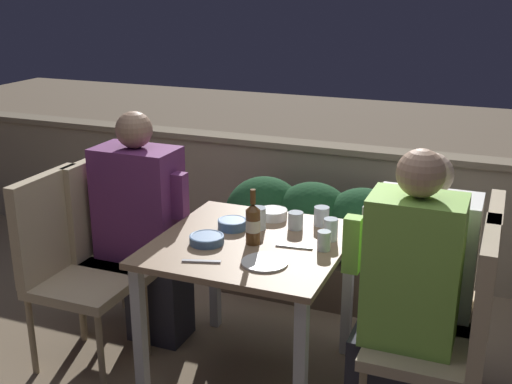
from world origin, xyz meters
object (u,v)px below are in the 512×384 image
at_px(chair_right_far, 463,289).
at_px(person_white_polo, 414,278).
at_px(chair_left_far, 112,232).
at_px(beer_bottle, 253,223).
at_px(chair_right_near, 455,324).
at_px(person_green_blouse, 402,299).
at_px(person_purple_stripe, 145,228).
at_px(chair_left_near, 66,255).

relative_size(chair_right_far, person_white_polo, 0.83).
height_order(chair_left_far, beer_bottle, beer_bottle).
bearing_deg(person_white_polo, chair_right_near, -57.30).
xyz_separation_m(chair_left_far, person_green_blouse, (1.63, -0.33, 0.07)).
xyz_separation_m(person_purple_stripe, chair_right_near, (1.63, -0.33, -0.05)).
relative_size(chair_left_near, beer_bottle, 3.77).
distance_m(person_green_blouse, person_white_polo, 0.34).
height_order(chair_left_near, chair_right_near, same).
bearing_deg(person_white_polo, chair_right_far, 0.00).
height_order(chair_right_near, beer_bottle, beer_bottle).
height_order(chair_left_far, chair_right_far, same).
xyz_separation_m(chair_left_near, chair_right_near, (1.88, 0.02, 0.00)).
relative_size(person_white_polo, beer_bottle, 4.54).
height_order(chair_left_near, person_white_polo, person_white_polo).
relative_size(person_purple_stripe, person_white_polo, 1.06).
xyz_separation_m(chair_right_far, person_white_polo, (-0.22, 0.00, 0.01)).
bearing_deg(chair_left_near, person_purple_stripe, 54.48).
bearing_deg(beer_bottle, person_green_blouse, -10.15).
bearing_deg(chair_right_far, person_green_blouse, -123.43).
bearing_deg(person_white_polo, person_purple_stripe, -179.81).
height_order(chair_left_far, chair_right_near, same).
distance_m(person_purple_stripe, person_white_polo, 1.42).
bearing_deg(person_green_blouse, person_purple_stripe, 166.98).
xyz_separation_m(chair_right_near, chair_right_far, (0.00, 0.33, 0.00)).
bearing_deg(chair_right_near, chair_right_far, 89.18).
xyz_separation_m(chair_right_far, beer_bottle, (-0.93, -0.20, 0.25)).
xyz_separation_m(person_purple_stripe, person_green_blouse, (1.41, -0.33, 0.02)).
distance_m(person_white_polo, beer_bottle, 0.78).
height_order(person_purple_stripe, chair_right_near, person_purple_stripe).
distance_m(person_purple_stripe, chair_right_near, 1.66).
relative_size(chair_left_near, chair_right_far, 1.00).
height_order(person_purple_stripe, beer_bottle, person_purple_stripe).
bearing_deg(person_purple_stripe, beer_bottle, -15.86).
height_order(chair_right_near, chair_right_far, same).
xyz_separation_m(person_purple_stripe, beer_bottle, (0.70, -0.20, 0.20)).
relative_size(chair_left_near, person_white_polo, 0.83).
xyz_separation_m(chair_left_near, person_white_polo, (1.67, 0.36, 0.01)).
bearing_deg(person_green_blouse, chair_right_far, 56.57).
distance_m(chair_left_far, person_purple_stripe, 0.22).
bearing_deg(chair_left_far, chair_left_near, -95.76).
bearing_deg(person_green_blouse, chair_left_far, 168.65).
bearing_deg(chair_left_far, chair_right_near, -10.06).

